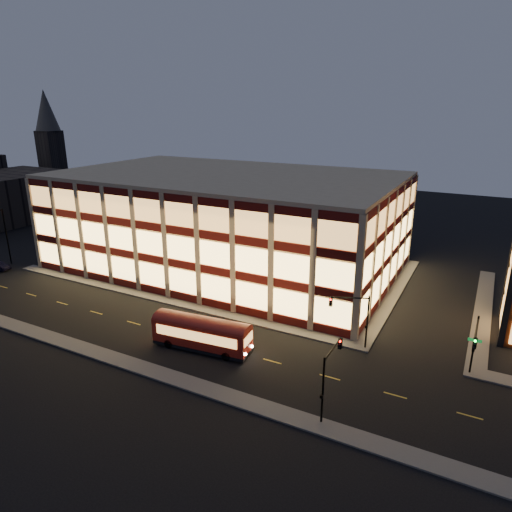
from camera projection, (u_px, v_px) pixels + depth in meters
The scene contains 13 objects.
ground at pixel (179, 307), 57.41m from camera, with size 200.00×200.00×0.00m, color black.
sidewalk_office_south at pixel (165, 299), 59.55m from camera, with size 54.00×2.00×0.15m, color #514F4C.
sidewalk_office_east at pixel (393, 293), 61.48m from camera, with size 2.00×30.00×0.15m, color #514F4C.
sidewalk_tower_west at pixel (483, 309), 56.62m from camera, with size 2.00×30.00×0.15m, color #514F4C.
sidewalk_near at pixel (101, 354), 46.46m from camera, with size 100.00×2.00×0.15m, color #514F4C.
office_building at pixel (227, 220), 70.62m from camera, with size 50.45×30.45×14.50m.
church_tower at pixel (53, 166), 119.13m from camera, with size 5.00×5.00×18.00m, color #2D2621.
church_spire at pixel (46, 110), 114.72m from camera, with size 6.00×6.00×10.00m, color #4C473F.
traffic_signal_far at pixel (354, 312), 46.49m from camera, with size 3.79×1.87×6.00m.
traffic_signal_right at pixel (475, 342), 40.77m from camera, with size 1.20×4.37×6.00m.
traffic_signal_near at pixel (330, 369), 36.45m from camera, with size 0.32×4.45×6.00m.
street_lamp_a at pixel (5, 231), 71.41m from camera, with size 0.44×1.22×9.02m.
trolley_bus at pixel (202, 332), 47.07m from camera, with size 10.64×3.63×3.54m.
Camera 1 is at (33.07, -41.86, 24.21)m, focal length 32.00 mm.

